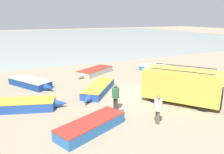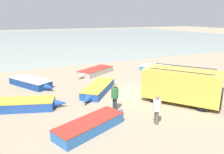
% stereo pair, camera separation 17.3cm
% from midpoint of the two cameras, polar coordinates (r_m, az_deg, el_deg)
% --- Properties ---
extents(ground_plane, '(200.00, 200.00, 0.00)m').
position_cam_midpoint_polar(ground_plane, '(16.92, 5.31, -4.43)').
color(ground_plane, gray).
extents(sea_water, '(120.00, 80.00, 0.01)m').
position_cam_midpoint_polar(sea_water, '(66.40, -18.54, 9.63)').
color(sea_water, '#99A89E').
rests_on(sea_water, ground_plane).
extents(parked_van, '(4.66, 5.31, 2.42)m').
position_cam_midpoint_polar(parked_van, '(15.62, 18.01, -1.98)').
color(parked_van, gold).
rests_on(parked_van, ground_plane).
extents(fishing_rowboat_0, '(4.76, 3.48, 0.56)m').
position_cam_midpoint_polar(fishing_rowboat_0, '(22.68, -4.25, 1.46)').
color(fishing_rowboat_0, '#ADA89E').
rests_on(fishing_rowboat_0, ground_plane).
extents(fishing_rowboat_1, '(4.85, 2.68, 0.61)m').
position_cam_midpoint_polar(fishing_rowboat_1, '(15.14, -21.37, -6.68)').
color(fishing_rowboat_1, '#234CA3').
rests_on(fishing_rowboat_1, ground_plane).
extents(fishing_rowboat_2, '(3.65, 3.34, 0.50)m').
position_cam_midpoint_polar(fishing_rowboat_2, '(24.97, 11.55, 2.40)').
color(fishing_rowboat_2, '#2D66AD').
rests_on(fishing_rowboat_2, ground_plane).
extents(fishing_rowboat_3, '(4.19, 4.64, 0.57)m').
position_cam_midpoint_polar(fishing_rowboat_3, '(17.11, -3.45, -3.15)').
color(fishing_rowboat_3, '#234CA3').
rests_on(fishing_rowboat_3, ground_plane).
extents(fishing_rowboat_4, '(5.04, 1.87, 0.59)m').
position_cam_midpoint_polar(fishing_rowboat_4, '(21.42, 19.25, -0.16)').
color(fishing_rowboat_4, '#234CA3').
rests_on(fishing_rowboat_4, ground_plane).
extents(fishing_rowboat_5, '(3.36, 4.77, 0.61)m').
position_cam_midpoint_polar(fishing_rowboat_5, '(19.82, -20.03, -1.42)').
color(fishing_rowboat_5, navy).
rests_on(fishing_rowboat_5, ground_plane).
extents(fishing_rowboat_6, '(4.74, 2.72, 0.59)m').
position_cam_midpoint_polar(fishing_rowboat_6, '(11.71, -4.73, -12.25)').
color(fishing_rowboat_6, '#2D66AD').
rests_on(fishing_rowboat_6, ground_plane).
extents(fisherman_0, '(0.43, 0.43, 1.66)m').
position_cam_midpoint_polar(fisherman_0, '(12.21, 12.07, -7.73)').
color(fisherman_0, '#5B564C').
rests_on(fisherman_0, ground_plane).
extents(fisherman_1, '(0.45, 0.45, 1.71)m').
position_cam_midpoint_polar(fisherman_1, '(13.69, 1.11, -4.66)').
color(fisherman_1, '#38383D').
rests_on(fisherman_1, ground_plane).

